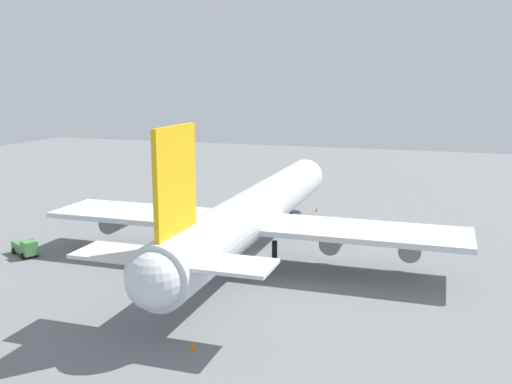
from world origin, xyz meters
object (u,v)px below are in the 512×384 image
(maintenance_van, at_px, (25,247))
(safety_cone_nose, at_px, (317,209))
(cargo_airplane, at_px, (255,212))
(safety_cone_tail, at_px, (193,345))

(maintenance_van, distance_m, safety_cone_nose, 50.19)
(cargo_airplane, xyz_separation_m, safety_cone_tail, (-28.30, -3.40, -5.71))
(cargo_airplane, height_order, safety_cone_tail, cargo_airplane)
(maintenance_van, xyz_separation_m, safety_cone_nose, (38.54, -32.15, -0.80))
(cargo_airplane, xyz_separation_m, safety_cone_nose, (28.77, -2.28, -5.80))
(safety_cone_nose, bearing_deg, maintenance_van, 140.17)
(cargo_airplane, bearing_deg, maintenance_van, 108.12)
(cargo_airplane, relative_size, safety_cone_nose, 96.70)
(safety_cone_nose, bearing_deg, safety_cone_tail, -178.88)
(cargo_airplane, bearing_deg, safety_cone_nose, -4.53)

